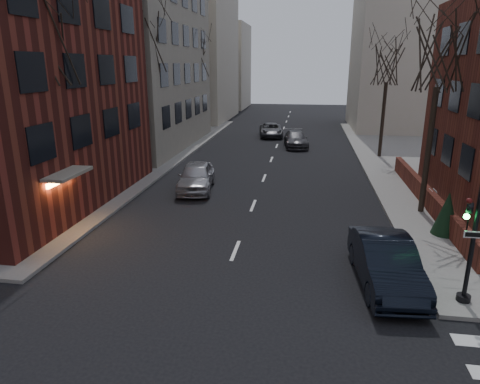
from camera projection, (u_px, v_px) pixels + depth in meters
name	position (u px, v px, depth m)	size (l,w,h in m)	color
low_wall_right	(427.00, 197.00, 23.00)	(0.35, 16.00, 1.00)	maroon
building_distant_la	(179.00, 52.00, 58.23)	(14.00, 16.00, 18.00)	#B8AC9B
building_distant_ra	(417.00, 59.00, 49.36)	(14.00, 14.00, 16.00)	#B8AC9B
building_distant_lb	(218.00, 67.00, 74.59)	(10.00, 12.00, 14.00)	#B8AC9B
traffic_signal	(469.00, 251.00, 13.37)	(0.76, 0.44, 4.00)	black
tree_left_a	(44.00, 41.00, 18.68)	(4.18, 4.18, 10.26)	#2D231C
tree_left_b	(144.00, 43.00, 29.91)	(4.40, 4.40, 10.80)	#2D231C
tree_left_c	(195.00, 58.00, 43.41)	(3.96, 3.96, 9.72)	#2D231C
tree_right_a	(441.00, 52.00, 20.00)	(3.96, 3.96, 9.72)	#2D231C
tree_right_b	(388.00, 63.00, 33.37)	(3.74, 3.74, 9.18)	#2D231C
streetlamp_near	(135.00, 117.00, 27.38)	(0.36, 0.36, 6.28)	black
streetlamp_far	(206.00, 95.00, 46.30)	(0.36, 0.36, 6.28)	black
parked_sedan	(386.00, 262.00, 14.96)	(1.80, 5.15, 1.70)	black
car_lane_silver	(196.00, 176.00, 26.33)	(2.02, 5.02, 1.71)	#A9A9AE
car_lane_gray	(296.00, 139.00, 40.01)	(2.05, 5.03, 1.46)	#3A3A3E
car_lane_far	(271.00, 130.00, 45.67)	(2.34, 5.08, 1.41)	#3F3E43
sandwich_board	(432.00, 199.00, 22.59)	(0.46, 0.64, 1.03)	white
evergreen_shrub	(447.00, 213.00, 19.02)	(1.18, 1.18, 1.97)	black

